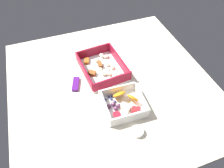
{
  "coord_description": "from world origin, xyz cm",
  "views": [
    {
      "loc": [
        -52.41,
        18.54,
        65.49
      ],
      "look_at": [
        -1.77,
        0.5,
        4.0
      ],
      "focal_mm": 33.47,
      "sensor_mm": 36.0,
      "label": 1
    }
  ],
  "objects_px": {
    "fruit_bowl": "(124,104)",
    "candy_bar": "(76,84)",
    "pasta_container": "(102,68)",
    "paper_cup_liner": "(137,132)"
  },
  "relations": [
    {
      "from": "fruit_bowl",
      "to": "candy_bar",
      "type": "distance_m",
      "value": 0.22
    },
    {
      "from": "pasta_container",
      "to": "fruit_bowl",
      "type": "height_order",
      "value": "fruit_bowl"
    },
    {
      "from": "pasta_container",
      "to": "candy_bar",
      "type": "xyz_separation_m",
      "value": [
        -0.04,
        0.13,
        -0.01
      ]
    },
    {
      "from": "pasta_container",
      "to": "fruit_bowl",
      "type": "distance_m",
      "value": 0.21
    },
    {
      "from": "candy_bar",
      "to": "paper_cup_liner",
      "type": "bearing_deg",
      "value": -152.4
    },
    {
      "from": "fruit_bowl",
      "to": "paper_cup_liner",
      "type": "xyz_separation_m",
      "value": [
        -0.11,
        -0.0,
        -0.01
      ]
    },
    {
      "from": "pasta_container",
      "to": "candy_bar",
      "type": "height_order",
      "value": "pasta_container"
    },
    {
      "from": "fruit_bowl",
      "to": "candy_bar",
      "type": "height_order",
      "value": "fruit_bowl"
    },
    {
      "from": "paper_cup_liner",
      "to": "fruit_bowl",
      "type": "bearing_deg",
      "value": 2.28
    },
    {
      "from": "pasta_container",
      "to": "paper_cup_liner",
      "type": "bearing_deg",
      "value": 178.41
    }
  ]
}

